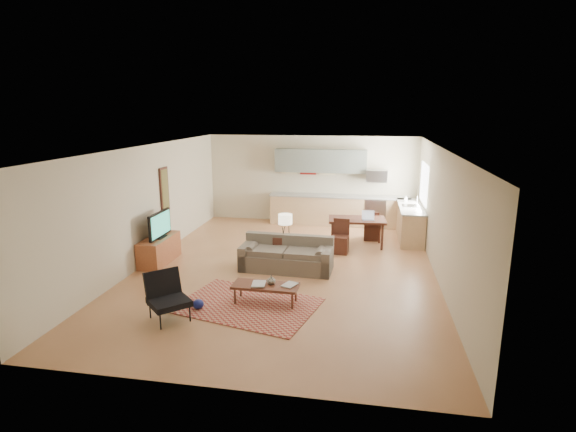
% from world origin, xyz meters
% --- Properties ---
extents(room, '(9.00, 9.00, 9.00)m').
position_xyz_m(room, '(0.00, 0.00, 1.35)').
color(room, '#B1754A').
rests_on(room, ground).
extents(kitchen_counter_back, '(4.26, 0.64, 0.92)m').
position_xyz_m(kitchen_counter_back, '(0.90, 4.18, 0.46)').
color(kitchen_counter_back, tan).
rests_on(kitchen_counter_back, ground).
extents(kitchen_counter_right, '(0.64, 2.26, 0.92)m').
position_xyz_m(kitchen_counter_right, '(2.93, 3.00, 0.46)').
color(kitchen_counter_right, tan).
rests_on(kitchen_counter_right, ground).
extents(kitchen_range, '(0.62, 0.62, 0.90)m').
position_xyz_m(kitchen_range, '(2.00, 4.18, 0.45)').
color(kitchen_range, '#A5A8AD').
rests_on(kitchen_range, ground).
extents(kitchen_microwave, '(0.62, 0.40, 0.35)m').
position_xyz_m(kitchen_microwave, '(2.00, 4.20, 1.55)').
color(kitchen_microwave, '#A5A8AD').
rests_on(kitchen_microwave, room).
extents(upper_cabinets, '(2.80, 0.34, 0.70)m').
position_xyz_m(upper_cabinets, '(0.30, 4.33, 1.95)').
color(upper_cabinets, slate).
rests_on(upper_cabinets, room).
extents(window_right, '(0.02, 1.40, 1.05)m').
position_xyz_m(window_right, '(3.23, 3.00, 1.55)').
color(window_right, white).
rests_on(window_right, room).
extents(wall_art_left, '(0.06, 0.42, 1.10)m').
position_xyz_m(wall_art_left, '(-3.21, 0.90, 1.55)').
color(wall_art_left, olive).
rests_on(wall_art_left, room).
extents(triptych, '(1.70, 0.04, 0.50)m').
position_xyz_m(triptych, '(-0.10, 4.47, 1.75)').
color(triptych, '#F6EBBD').
rests_on(triptych, room).
extents(rug, '(2.77, 2.22, 0.02)m').
position_xyz_m(rug, '(-0.35, -2.02, 0.01)').
color(rug, maroon).
rests_on(rug, floor).
extents(sofa, '(2.14, 1.00, 0.73)m').
position_xyz_m(sofa, '(0.03, -0.05, 0.37)').
color(sofa, '#63594C').
rests_on(sofa, floor).
extents(coffee_table, '(1.23, 0.52, 0.37)m').
position_xyz_m(coffee_table, '(-0.04, -1.86, 0.18)').
color(coffee_table, '#51281A').
rests_on(coffee_table, floor).
extents(book_a, '(0.32, 0.39, 0.03)m').
position_xyz_m(book_a, '(-0.28, -1.90, 0.38)').
color(book_a, maroon).
rests_on(book_a, coffee_table).
extents(book_b, '(0.43, 0.45, 0.02)m').
position_xyz_m(book_b, '(0.31, -1.77, 0.37)').
color(book_b, navy).
rests_on(book_b, coffee_table).
extents(vase, '(0.24, 0.24, 0.17)m').
position_xyz_m(vase, '(0.06, -1.81, 0.45)').
color(vase, black).
rests_on(vase, coffee_table).
extents(armchair, '(1.01, 1.01, 0.81)m').
position_xyz_m(armchair, '(-1.49, -2.79, 0.41)').
color(armchair, black).
rests_on(armchair, floor).
extents(tv_credenza, '(0.50, 1.31, 0.61)m').
position_xyz_m(tv_credenza, '(-2.98, -0.07, 0.30)').
color(tv_credenza, brown).
rests_on(tv_credenza, floor).
extents(tv, '(0.10, 1.01, 0.61)m').
position_xyz_m(tv, '(-2.93, -0.07, 0.91)').
color(tv, black).
rests_on(tv, tv_credenza).
extents(console_table, '(0.62, 0.46, 0.66)m').
position_xyz_m(console_table, '(-0.08, 0.39, 0.33)').
color(console_table, '#3A1C14').
rests_on(console_table, floor).
extents(table_lamp, '(0.33, 0.33, 0.53)m').
position_xyz_m(table_lamp, '(-0.08, 0.39, 0.92)').
color(table_lamp, beige).
rests_on(table_lamp, console_table).
extents(dining_table, '(1.51, 0.94, 0.73)m').
position_xyz_m(dining_table, '(1.51, 2.04, 0.37)').
color(dining_table, '#3A1C14').
rests_on(dining_table, floor).
extents(dining_chair_near, '(0.44, 0.45, 0.84)m').
position_xyz_m(dining_chair_near, '(1.12, 1.38, 0.42)').
color(dining_chair_near, '#3A1C14').
rests_on(dining_chair_near, floor).
extents(dining_chair_far, '(0.39, 0.41, 0.81)m').
position_xyz_m(dining_chair_far, '(1.89, 2.70, 0.41)').
color(dining_chair_far, '#3A1C14').
rests_on(dining_chair_far, floor).
extents(laptop, '(0.33, 0.26, 0.23)m').
position_xyz_m(laptop, '(1.79, 1.94, 0.85)').
color(laptop, '#A5A8AD').
rests_on(laptop, dining_table).
extents(soap_bottle, '(0.10, 0.10, 0.19)m').
position_xyz_m(soap_bottle, '(2.83, 3.56, 1.02)').
color(soap_bottle, '#F6EBBD').
rests_on(soap_bottle, kitchen_counter_right).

